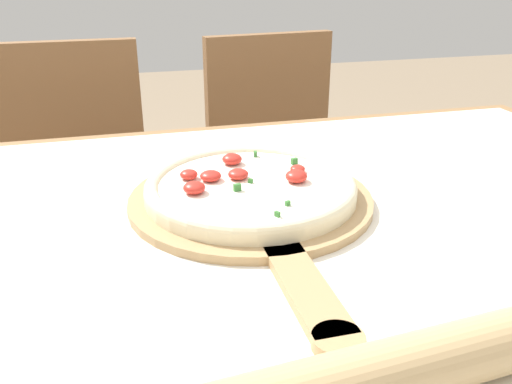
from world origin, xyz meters
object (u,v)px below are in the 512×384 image
pizza (250,187)px  chair_right (280,169)px  pizza_peel (254,205)px  chair_left (78,188)px

pizza → chair_right: chair_right is taller
pizza_peel → chair_left: size_ratio=0.58×
pizza_peel → chair_left: chair_left is taller
chair_left → chair_right: 0.57m
chair_left → chair_right: bearing=0.1°
pizza_peel → chair_right: bearing=70.1°
pizza_peel → chair_right: 0.84m
pizza → chair_left: 0.84m
pizza_peel → chair_right: size_ratio=0.58×
pizza → chair_left: size_ratio=0.34×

